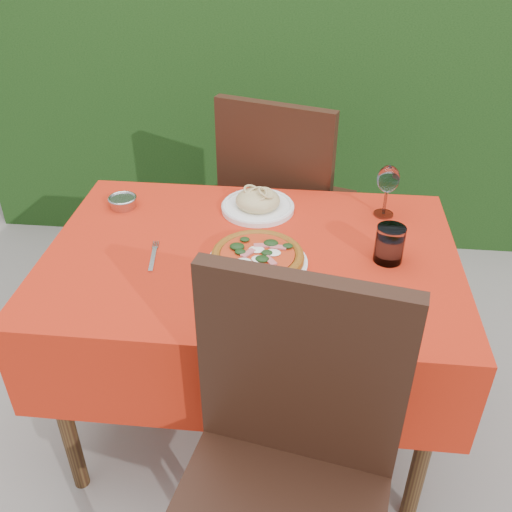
# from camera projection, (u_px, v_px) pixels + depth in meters

# --- Properties ---
(ground) EXTENTS (60.00, 60.00, 0.00)m
(ground) POSITION_uv_depth(u_px,v_px,m) (252.00, 416.00, 2.16)
(ground) COLOR slate
(ground) RESTS_ON ground
(hedge) EXTENTS (3.20, 0.55, 1.78)m
(hedge) POSITION_uv_depth(u_px,v_px,m) (284.00, 60.00, 2.93)
(hedge) COLOR black
(hedge) RESTS_ON ground
(dining_table) EXTENTS (1.26, 0.86, 0.75)m
(dining_table) POSITION_uv_depth(u_px,v_px,m) (251.00, 291.00, 1.83)
(dining_table) COLOR #473016
(dining_table) RESTS_ON ground
(chair_near) EXTENTS (0.56, 0.56, 1.05)m
(chair_near) POSITION_uv_depth(u_px,v_px,m) (285.00, 468.00, 1.28)
(chair_near) COLOR black
(chair_near) RESTS_ON ground
(chair_far) EXTENTS (0.58, 0.58, 1.03)m
(chair_far) POSITION_uv_depth(u_px,v_px,m) (283.00, 199.00, 2.36)
(chair_far) COLOR black
(chair_far) RESTS_ON ground
(pizza_plate) EXTENTS (0.33, 0.33, 0.06)m
(pizza_plate) POSITION_uv_depth(u_px,v_px,m) (258.00, 258.00, 1.67)
(pizza_plate) COLOR white
(pizza_plate) RESTS_ON dining_table
(pasta_plate) EXTENTS (0.25, 0.25, 0.07)m
(pasta_plate) POSITION_uv_depth(u_px,v_px,m) (258.00, 203.00, 1.95)
(pasta_plate) COLOR white
(pasta_plate) RESTS_ON dining_table
(water_glass) EXTENTS (0.09, 0.09, 0.11)m
(water_glass) POSITION_uv_depth(u_px,v_px,m) (389.00, 246.00, 1.68)
(water_glass) COLOR silver
(water_glass) RESTS_ON dining_table
(wine_glass) EXTENTS (0.07, 0.07, 0.18)m
(wine_glass) POSITION_uv_depth(u_px,v_px,m) (388.00, 181.00, 1.86)
(wine_glass) COLOR silver
(wine_glass) RESTS_ON dining_table
(fork) EXTENTS (0.05, 0.18, 0.00)m
(fork) POSITION_uv_depth(u_px,v_px,m) (153.00, 259.00, 1.71)
(fork) COLOR silver
(fork) RESTS_ON dining_table
(steel_ramekin) EXTENTS (0.09, 0.09, 0.03)m
(steel_ramekin) POSITION_uv_depth(u_px,v_px,m) (123.00, 202.00, 1.97)
(steel_ramekin) COLOR #AEAFB5
(steel_ramekin) RESTS_ON dining_table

